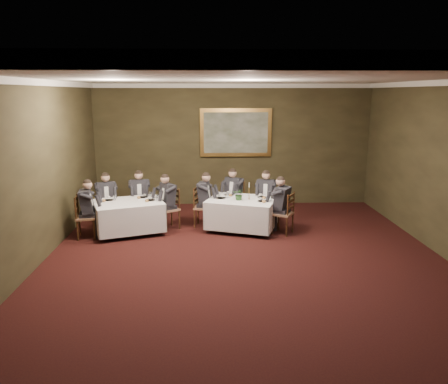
{
  "coord_description": "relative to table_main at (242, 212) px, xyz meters",
  "views": [
    {
      "loc": [
        -0.73,
        -7.68,
        3.25
      ],
      "look_at": [
        -0.39,
        1.51,
        1.15
      ],
      "focal_mm": 35.0,
      "sensor_mm": 36.0,
      "label": 1
    }
  ],
  "objects": [
    {
      "name": "diner_main_endleft",
      "position": [
        -0.93,
        0.32,
        0.06
      ],
      "size": [
        0.55,
        0.49,
        1.35
      ],
      "rotation": [
        0.0,
        0.0,
        -1.77
      ],
      "color": "black",
      "rests_on": "chair_main_endleft"
    },
    {
      "name": "diner_sec_endleft",
      "position": [
        -3.59,
        -0.47,
        0.06
      ],
      "size": [
        0.54,
        0.47,
        1.35
      ],
      "rotation": [
        0.0,
        0.0,
        -1.41
      ],
      "color": "black",
      "rests_on": "chair_sec_endleft"
    },
    {
      "name": "crown_molding",
      "position": [
        -0.08,
        -2.43,
        2.99
      ],
      "size": [
        8.0,
        10.0,
        0.12
      ],
      "color": "white",
      "rests_on": "back_wall"
    },
    {
      "name": "chair_main_endleft",
      "position": [
        -0.95,
        0.33,
        -0.17
      ],
      "size": [
        0.5,
        0.51,
        1.0
      ],
      "rotation": [
        0.0,
        0.0,
        -1.77
      ],
      "color": "#956A4C",
      "rests_on": "ground"
    },
    {
      "name": "diner_main_backleft",
      "position": [
        -0.14,
        0.9,
        0.06
      ],
      "size": [
        0.6,
        0.62,
        1.35
      ],
      "rotation": [
        0.0,
        0.0,
        2.55
      ],
      "color": "black",
      "rests_on": "chair_main_backleft"
    },
    {
      "name": "diner_sec_backleft",
      "position": [
        -3.33,
        0.45,
        0.06
      ],
      "size": [
        0.54,
        0.59,
        1.35
      ],
      "rotation": [
        0.0,
        0.0,
        3.49
      ],
      "color": "black",
      "rests_on": "chair_sec_backleft"
    },
    {
      "name": "diner_sec_backright",
      "position": [
        -2.55,
        0.72,
        0.06
      ],
      "size": [
        0.47,
        0.54,
        1.35
      ],
      "rotation": [
        0.0,
        0.0,
        3.31
      ],
      "color": "black",
      "rests_on": "chair_sec_backright"
    },
    {
      "name": "chair_main_backright",
      "position": [
        0.67,
        0.63,
        -0.17
      ],
      "size": [
        0.55,
        0.54,
        1.0
      ],
      "rotation": [
        0.0,
        0.0,
        2.82
      ],
      "color": "#956A4C",
      "rests_on": "ground"
    },
    {
      "name": "diner_sec_endright",
      "position": [
        -1.77,
        0.17,
        0.06
      ],
      "size": [
        0.62,
        0.6,
        1.35
      ],
      "rotation": [
        0.0,
        0.0,
        2.17
      ],
      "color": "black",
      "rests_on": "chair_sec_endright"
    },
    {
      "name": "diner_main_endright",
      "position": [
        0.93,
        -0.32,
        0.06
      ],
      "size": [
        0.62,
        0.59,
        1.35
      ],
      "rotation": [
        0.0,
        0.0,
        1.02
      ],
      "color": "black",
      "rests_on": "chair_main_endright"
    },
    {
      "name": "place_setting_table_second",
      "position": [
        -3.12,
        0.04,
        0.35
      ],
      "size": [
        0.33,
        0.31,
        0.14
      ],
      "color": "white",
      "rests_on": "table_second"
    },
    {
      "name": "ground",
      "position": [
        -0.08,
        -2.43,
        -0.45
      ],
      "size": [
        10.0,
        10.0,
        0.0
      ],
      "primitive_type": "plane",
      "color": "black",
      "rests_on": "ground"
    },
    {
      "name": "place_setting_table_main",
      "position": [
        -0.24,
        0.48,
        0.35
      ],
      "size": [
        0.33,
        0.31,
        0.14
      ],
      "color": "white",
      "rests_on": "table_main"
    },
    {
      "name": "back_wall",
      "position": [
        -0.08,
        2.57,
        1.3
      ],
      "size": [
        8.0,
        0.1,
        3.5
      ],
      "primitive_type": "cube",
      "color": "#2D2716",
      "rests_on": "ground"
    },
    {
      "name": "chair_sec_backleft",
      "position": [
        -3.33,
        0.46,
        -0.17
      ],
      "size": [
        0.56,
        0.55,
        1.0
      ],
      "rotation": [
        0.0,
        0.0,
        3.49
      ],
      "color": "#956A4C",
      "rests_on": "ground"
    },
    {
      "name": "chair_main_endright",
      "position": [
        0.94,
        -0.33,
        -0.17
      ],
      "size": [
        0.59,
        0.6,
        1.0
      ],
      "rotation": [
        0.0,
        0.0,
        1.02
      ],
      "color": "#956A4C",
      "rests_on": "ground"
    },
    {
      "name": "centerpiece",
      "position": [
        -0.07,
        -0.08,
        0.46
      ],
      "size": [
        0.33,
        0.3,
        0.3
      ],
      "primitive_type": "imported",
      "rotation": [
        0.0,
        0.0,
        -0.31
      ],
      "color": "#2D5926",
      "rests_on": "table_main"
    },
    {
      "name": "left_wall",
      "position": [
        -4.08,
        -2.43,
        1.3
      ],
      "size": [
        0.1,
        10.0,
        3.5
      ],
      "primitive_type": "cube",
      "color": "#2D2716",
      "rests_on": "ground"
    },
    {
      "name": "diner_main_backright",
      "position": [
        0.66,
        0.62,
        0.06
      ],
      "size": [
        0.53,
        0.58,
        1.35
      ],
      "rotation": [
        0.0,
        0.0,
        2.82
      ],
      "color": "black",
      "rests_on": "chair_main_backright"
    },
    {
      "name": "chair_main_backleft",
      "position": [
        -0.13,
        0.91,
        -0.17
      ],
      "size": [
        0.6,
        0.59,
        1.0
      ],
      "rotation": [
        0.0,
        0.0,
        2.55
      ],
      "color": "#956A4C",
      "rests_on": "ground"
    },
    {
      "name": "table_second",
      "position": [
        -2.68,
        -0.15,
        -0.0
      ],
      "size": [
        1.85,
        1.63,
        0.67
      ],
      "rotation": [
        0.0,
        0.0,
        0.34
      ],
      "color": "black",
      "rests_on": "ground"
    },
    {
      "name": "table_main",
      "position": [
        0.0,
        0.0,
        0.0
      ],
      "size": [
        1.9,
        1.66,
        0.67
      ],
      "rotation": [
        0.0,
        0.0,
        -0.33
      ],
      "color": "black",
      "rests_on": "ground"
    },
    {
      "name": "chair_sec_endleft",
      "position": [
        -3.6,
        -0.47,
        -0.17
      ],
      "size": [
        0.48,
        0.5,
        1.0
      ],
      "rotation": [
        0.0,
        0.0,
        -1.41
      ],
      "color": "#956A4C",
      "rests_on": "ground"
    },
    {
      "name": "painting",
      "position": [
        0.0,
        2.51,
        1.68
      ],
      "size": [
        2.06,
        0.09,
        1.38
      ],
      "color": "#D79F4E",
      "rests_on": "back_wall"
    },
    {
      "name": "candlestick",
      "position": [
        0.17,
        -0.0,
        0.47
      ],
      "size": [
        0.06,
        0.06,
        0.42
      ],
      "color": "gold",
      "rests_on": "table_main"
    },
    {
      "name": "chair_sec_backright",
      "position": [
        -2.55,
        0.74,
        -0.17
      ],
      "size": [
        0.5,
        0.49,
        1.0
      ],
      "rotation": [
        0.0,
        0.0,
        3.31
      ],
      "color": "#956A4C",
      "rests_on": "ground"
    },
    {
      "name": "front_wall",
      "position": [
        -0.08,
        -7.43,
        1.3
      ],
      "size": [
        8.0,
        0.1,
        3.5
      ],
      "primitive_type": "cube",
      "color": "#2D2716",
      "rests_on": "ground"
    },
    {
      "name": "ceiling",
      "position": [
        -0.08,
        -2.43,
        3.05
      ],
      "size": [
        8.0,
        10.0,
        0.1
      ],
      "primitive_type": "cube",
      "color": "silver",
      "rests_on": "back_wall"
    },
    {
      "name": "chair_sec_endright",
      "position": [
        -1.76,
        0.18,
        -0.17
      ],
      "size": [
        0.6,
        0.6,
        1.0
      ],
      "rotation": [
        0.0,
        0.0,
        2.17
      ],
      "color": "#956A4C",
      "rests_on": "ground"
    }
  ]
}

